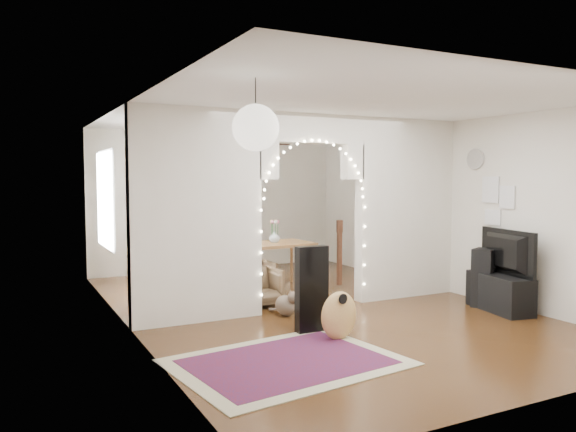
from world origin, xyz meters
name	(u,v)px	position (x,y,z in m)	size (l,w,h in m)	color
floor	(311,307)	(0.00, 0.00, 0.00)	(7.50, 7.50, 0.00)	black
ceiling	(311,114)	(0.00, 0.00, 2.70)	(5.00, 7.50, 0.02)	white
wall_back	(218,201)	(0.00, 3.75, 1.35)	(5.00, 0.02, 2.70)	silver
wall_front	(542,238)	(0.00, -3.75, 1.35)	(5.00, 0.02, 2.70)	silver
wall_left	(128,218)	(-2.50, 0.00, 1.35)	(0.02, 7.50, 2.70)	silver
wall_right	(447,207)	(2.50, 0.00, 1.35)	(0.02, 7.50, 2.70)	silver
divider_wall	(311,206)	(0.00, 0.00, 1.42)	(5.00, 0.20, 2.70)	silver
fairy_lights	(316,198)	(0.00, -0.13, 1.55)	(1.64, 0.04, 1.60)	#FFEABF
window	(105,200)	(-2.47, 1.80, 1.50)	(0.04, 1.20, 1.40)	white
wall_clock	(476,159)	(2.48, -0.60, 2.10)	(0.31, 0.31, 0.03)	white
picture_frames	(496,200)	(2.48, -1.00, 1.50)	(0.02, 0.50, 0.70)	white
paper_lantern	(256,128)	(-1.90, -2.40, 2.25)	(0.40, 0.40, 0.40)	white
ceiling_fan	(253,143)	(0.00, 2.00, 2.40)	(1.10, 1.10, 0.30)	gold
area_rug	(287,362)	(-1.37, -1.95, 0.01)	(2.16, 1.63, 0.02)	maroon
guitar_case	(312,289)	(-0.61, -1.10, 0.51)	(0.39, 0.13, 1.02)	black
acoustic_guitar	(339,296)	(-0.49, -1.52, 0.50)	(0.48, 0.24, 1.15)	tan
tabby_cat	(286,304)	(-0.52, -0.27, 0.15)	(0.33, 0.56, 0.37)	brown
floor_speaker	(484,278)	(2.20, -1.09, 0.41)	(0.41, 0.38, 0.82)	black
media_console	(500,293)	(2.20, -1.37, 0.25)	(0.40, 1.00, 0.50)	black
tv	(501,252)	(2.20, -1.37, 0.81)	(1.07, 0.14, 0.62)	black
bookcase	(199,242)	(-0.88, 2.29, 0.74)	(1.44, 0.36, 1.48)	beige
dining_table	(274,247)	(0.15, 1.47, 0.68)	(1.25, 0.87, 0.76)	brown
flower_vase	(274,237)	(0.15, 1.47, 0.85)	(0.18, 0.18, 0.19)	silver
dining_chair_left	(257,287)	(-0.64, 0.41, 0.27)	(0.58, 0.60, 0.55)	brown
dining_chair_right	(253,278)	(-0.39, 1.13, 0.27)	(0.57, 0.59, 0.54)	brown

